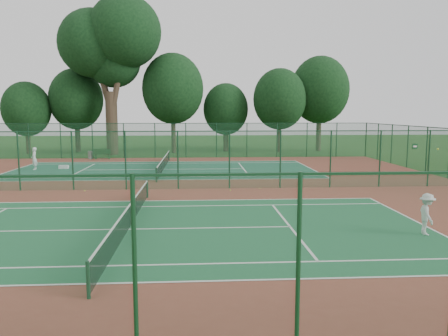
{
  "coord_description": "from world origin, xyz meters",
  "views": [
    {
      "loc": [
        2.73,
        -25.88,
        4.6
      ],
      "look_at": [
        4.12,
        -2.68,
        1.6
      ],
      "focal_mm": 35.0,
      "sensor_mm": 36.0,
      "label": 1
    }
  ],
  "objects": [
    {
      "name": "fence_south",
      "position": [
        0.0,
        -18.0,
        1.76
      ],
      "size": [
        40.0,
        0.09,
        3.5
      ],
      "color": "#1A4E30",
      "rests_on": "ground"
    },
    {
      "name": "bench",
      "position": [
        -6.61,
        17.16,
        0.52
      ],
      "size": [
        1.64,
        0.57,
        0.99
      ],
      "rotation": [
        0.0,
        0.0,
        0.06
      ],
      "color": "#113216",
      "rests_on": "red_pad"
    },
    {
      "name": "big_tree",
      "position": [
        -6.37,
        22.08,
        11.84
      ],
      "size": [
        10.88,
        7.97,
        16.72
      ],
      "color": "#3A2B1F",
      "rests_on": "ground"
    },
    {
      "name": "kit_bag",
      "position": [
        -8.15,
        9.92,
        0.15
      ],
      "size": [
        0.78,
        0.34,
        0.28
      ],
      "primitive_type": "cube",
      "rotation": [
        0.0,
        0.0,
        -0.08
      ],
      "color": "white",
      "rests_on": "red_pad"
    },
    {
      "name": "stray_ball_c",
      "position": [
        -3.86,
        -0.47,
        0.05
      ],
      "size": [
        0.08,
        0.08,
        0.08
      ],
      "primitive_type": "sphere",
      "color": "yellow",
      "rests_on": "red_pad"
    },
    {
      "name": "ground",
      "position": [
        0.0,
        0.0,
        0.0
      ],
      "size": [
        120.0,
        120.0,
        0.0
      ],
      "primitive_type": "plane",
      "color": "#214E18",
      "rests_on": "ground"
    },
    {
      "name": "court_far",
      "position": [
        0.0,
        9.0,
        0.01
      ],
      "size": [
        23.77,
        10.97,
        0.01
      ],
      "primitive_type": "cube",
      "color": "#1B573D",
      "rests_on": "red_pad"
    },
    {
      "name": "court_near",
      "position": [
        0.0,
        -9.0,
        0.01
      ],
      "size": [
        23.77,
        10.97,
        0.01
      ],
      "primitive_type": "cube",
      "color": "#1D5D35",
      "rests_on": "red_pad"
    },
    {
      "name": "fence_divider",
      "position": [
        0.0,
        0.0,
        1.76
      ],
      "size": [
        40.0,
        0.09,
        3.5
      ],
      "color": "#194C2C",
      "rests_on": "ground"
    },
    {
      "name": "tennis_net_far",
      "position": [
        0.0,
        9.0,
        0.54
      ],
      "size": [
        0.1,
        12.9,
        0.97
      ],
      "color": "#12311D",
      "rests_on": "ground"
    },
    {
      "name": "player_near",
      "position": [
        11.26,
        -10.43,
        0.8
      ],
      "size": [
        0.76,
        1.1,
        1.57
      ],
      "primitive_type": "imported",
      "rotation": [
        0.0,
        0.0,
        1.38
      ],
      "color": "silver",
      "rests_on": "court_near"
    },
    {
      "name": "red_pad",
      "position": [
        0.0,
        0.0,
        0.01
      ],
      "size": [
        40.0,
        36.0,
        0.01
      ],
      "primitive_type": "cube",
      "color": "maroon",
      "rests_on": "ground"
    },
    {
      "name": "evergreen_row",
      "position": [
        0.5,
        24.25,
        0.0
      ],
      "size": [
        39.0,
        5.0,
        12.0
      ],
      "primitive_type": null,
      "color": "black",
      "rests_on": "ground"
    },
    {
      "name": "player_far",
      "position": [
        -10.27,
        9.44,
        0.91
      ],
      "size": [
        0.52,
        0.71,
        1.78
      ],
      "primitive_type": "imported",
      "rotation": [
        0.0,
        0.0,
        -1.41
      ],
      "color": "white",
      "rests_on": "court_far"
    },
    {
      "name": "tennis_net_near",
      "position": [
        0.0,
        -9.0,
        0.54
      ],
      "size": [
        0.1,
        12.9,
        0.97
      ],
      "color": "#163C25",
      "rests_on": "ground"
    },
    {
      "name": "stray_ball_b",
      "position": [
        6.43,
        -0.25,
        0.04
      ],
      "size": [
        0.06,
        0.06,
        0.06
      ],
      "primitive_type": "sphere",
      "color": "gold",
      "rests_on": "red_pad"
    },
    {
      "name": "stray_ball_a",
      "position": [
        4.61,
        -0.83,
        0.05
      ],
      "size": [
        0.07,
        0.07,
        0.07
      ],
      "primitive_type": "sphere",
      "color": "#ADCA2E",
      "rests_on": "red_pad"
    },
    {
      "name": "fence_north",
      "position": [
        0.0,
        18.0,
        1.76
      ],
      "size": [
        40.0,
        0.09,
        3.5
      ],
      "color": "#184A2D",
      "rests_on": "ground"
    },
    {
      "name": "trash_bin",
      "position": [
        -7.8,
        17.3,
        0.4
      ],
      "size": [
        0.44,
        0.44,
        0.78
      ],
      "primitive_type": "cylinder",
      "rotation": [
        0.0,
        0.0,
        0.01
      ],
      "color": "slate",
      "rests_on": "red_pad"
    }
  ]
}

